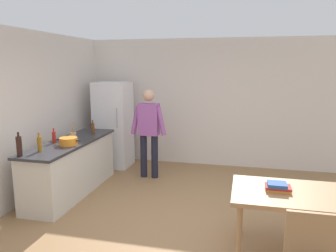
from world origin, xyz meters
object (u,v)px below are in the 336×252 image
(cooking_pot, at_px, (68,141))
(bottle_sauce_red, at_px, (54,137))
(person, at_px, (149,128))
(dining_table, at_px, (296,199))
(refrigerator, at_px, (114,125))
(bottle_oil_amber, at_px, (39,144))
(utensil_jar, at_px, (73,136))
(book_stack, at_px, (278,187))
(bottle_beer_brown, at_px, (93,128))
(bottle_wine_dark, at_px, (19,146))

(cooking_pot, relative_size, bottle_sauce_red, 1.67)
(person, distance_m, dining_table, 3.20)
(person, bearing_deg, refrigerator, 149.77)
(cooking_pot, height_order, bottle_oil_amber, bottle_oil_amber)
(utensil_jar, bearing_deg, book_stack, -19.92)
(person, xyz_separation_m, bottle_beer_brown, (-0.94, -0.43, 0.03))
(refrigerator, height_order, bottle_beer_brown, refrigerator)
(dining_table, height_order, utensil_jar, utensil_jar)
(cooking_pot, bearing_deg, person, 54.09)
(bottle_oil_amber, relative_size, bottle_sauce_red, 1.17)
(dining_table, distance_m, bottle_wine_dark, 3.63)
(book_stack, bearing_deg, person, 135.08)
(utensil_jar, relative_size, bottle_oil_amber, 1.14)
(bottle_sauce_red, bearing_deg, book_stack, -15.51)
(dining_table, distance_m, cooking_pot, 3.41)
(person, distance_m, cooking_pot, 1.60)
(bottle_wine_dark, bearing_deg, book_stack, -1.92)
(utensil_jar, height_order, bottle_sauce_red, utensil_jar)
(dining_table, relative_size, bottle_wine_dark, 4.12)
(cooking_pot, height_order, utensil_jar, utensil_jar)
(bottle_wine_dark, bearing_deg, utensil_jar, 77.32)
(utensil_jar, height_order, bottle_oil_amber, utensil_jar)
(cooking_pot, distance_m, bottle_wine_dark, 0.81)
(bottle_oil_amber, bearing_deg, book_stack, -6.99)
(person, relative_size, book_stack, 6.12)
(person, xyz_separation_m, utensil_jar, (-1.03, -0.99, 0.00))
(bottle_beer_brown, xyz_separation_m, bottle_sauce_red, (-0.31, -0.77, -0.01))
(dining_table, relative_size, book_stack, 5.04)
(utensil_jar, bearing_deg, bottle_sauce_red, -137.18)
(bottle_wine_dark, bearing_deg, bottle_oil_amber, 68.25)
(bottle_sauce_red, bearing_deg, cooking_pot, -16.51)
(utensil_jar, height_order, book_stack, utensil_jar)
(dining_table, xyz_separation_m, cooking_pot, (-3.29, 0.85, 0.29))
(utensil_jar, bearing_deg, bottle_wine_dark, -102.68)
(dining_table, distance_m, utensil_jar, 3.58)
(utensil_jar, bearing_deg, bottle_oil_amber, -98.95)
(bottle_beer_brown, relative_size, book_stack, 0.94)
(bottle_oil_amber, bearing_deg, bottle_beer_brown, 81.06)
(utensil_jar, xyz_separation_m, bottle_wine_dark, (-0.23, -1.04, 0.07))
(refrigerator, height_order, utensil_jar, refrigerator)
(bottle_beer_brown, height_order, book_stack, bottle_beer_brown)
(utensil_jar, xyz_separation_m, bottle_oil_amber, (-0.12, -0.75, 0.04))
(bottle_sauce_red, xyz_separation_m, book_stack, (3.40, -0.94, -0.20))
(dining_table, height_order, cooking_pot, cooking_pot)
(cooking_pot, xyz_separation_m, bottle_sauce_red, (-0.31, 0.09, 0.04))
(refrigerator, relative_size, person, 1.06)
(bottle_oil_amber, relative_size, book_stack, 1.01)
(dining_table, relative_size, bottle_beer_brown, 5.38)
(cooking_pot, xyz_separation_m, utensil_jar, (-0.09, 0.30, 0.02))
(person, relative_size, utensil_jar, 5.31)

